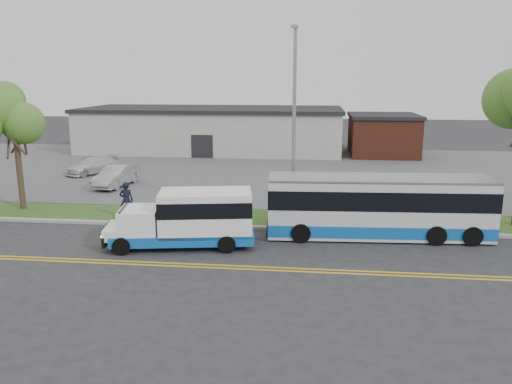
# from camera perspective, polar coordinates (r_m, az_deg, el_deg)

# --- Properties ---
(ground) EXTENTS (140.00, 140.00, 0.00)m
(ground) POSITION_cam_1_polar(r_m,az_deg,el_deg) (23.52, -3.46, -4.94)
(ground) COLOR #28282B
(ground) RESTS_ON ground
(lane_line_north) EXTENTS (70.00, 0.12, 0.01)m
(lane_line_north) POSITION_cam_1_polar(r_m,az_deg,el_deg) (19.96, -5.38, -8.28)
(lane_line_north) COLOR gold
(lane_line_north) RESTS_ON ground
(lane_line_south) EXTENTS (70.00, 0.12, 0.01)m
(lane_line_south) POSITION_cam_1_polar(r_m,az_deg,el_deg) (19.69, -5.56, -8.59)
(lane_line_south) COLOR gold
(lane_line_south) RESTS_ON ground
(curb) EXTENTS (80.00, 0.30, 0.15)m
(curb) POSITION_cam_1_polar(r_m,az_deg,el_deg) (24.54, -3.02, -3.99)
(curb) COLOR #9E9B93
(curb) RESTS_ON ground
(verge) EXTENTS (80.00, 3.30, 0.10)m
(verge) POSITION_cam_1_polar(r_m,az_deg,el_deg) (26.25, -2.38, -2.91)
(verge) COLOR #284517
(verge) RESTS_ON ground
(parking_lot) EXTENTS (80.00, 25.00, 0.10)m
(parking_lot) POSITION_cam_1_polar(r_m,az_deg,el_deg) (39.89, 0.73, 2.58)
(parking_lot) COLOR #4C4C4F
(parking_lot) RESTS_ON ground
(commercial_building) EXTENTS (25.40, 10.40, 4.35)m
(commercial_building) POSITION_cam_1_polar(r_m,az_deg,el_deg) (50.29, -4.97, 7.13)
(commercial_building) COLOR #9E9E99
(commercial_building) RESTS_ON ground
(brick_wing) EXTENTS (6.30, 7.30, 3.90)m
(brick_wing) POSITION_cam_1_polar(r_m,az_deg,el_deg) (48.78, 14.28, 6.35)
(brick_wing) COLOR brown
(brick_wing) RESTS_ON ground
(tree_west) EXTENTS (4.40, 4.40, 6.91)m
(tree_west) POSITION_cam_1_polar(r_m,az_deg,el_deg) (29.93, -25.94, 7.65)
(tree_west) COLOR #37251E
(tree_west) RESTS_ON verge
(streetlight_near) EXTENTS (0.35, 1.53, 9.50)m
(streetlight_near) POSITION_cam_1_polar(r_m,az_deg,el_deg) (24.87, 4.37, 8.34)
(streetlight_near) COLOR gray
(streetlight_near) RESTS_ON verge
(shuttle_bus) EXTENTS (6.63, 3.09, 2.45)m
(shuttle_bus) POSITION_cam_1_polar(r_m,az_deg,el_deg) (21.80, -7.41, -2.87)
(shuttle_bus) COLOR #1058AE
(shuttle_bus) RESTS_ON ground
(transit_bus) EXTENTS (10.26, 2.90, 2.82)m
(transit_bus) POSITION_cam_1_polar(r_m,az_deg,el_deg) (23.57, 13.78, -1.65)
(transit_bus) COLOR silver
(transit_bus) RESTS_ON ground
(pedestrian) EXTENTS (0.77, 0.57, 1.92)m
(pedestrian) POSITION_cam_1_polar(r_m,az_deg,el_deg) (26.46, -14.59, -0.93)
(pedestrian) COLOR black
(pedestrian) RESTS_ON verge
(parked_car_a) EXTENTS (1.97, 4.36, 1.39)m
(parked_car_a) POSITION_cam_1_polar(r_m,az_deg,el_deg) (34.62, -15.69, 1.76)
(parked_car_a) COLOR #A3A4AA
(parked_car_a) RESTS_ON parking_lot
(parked_car_b) EXTENTS (3.77, 4.52, 1.24)m
(parked_car_b) POSITION_cam_1_polar(r_m,az_deg,el_deg) (39.80, -18.08, 2.90)
(parked_car_b) COLOR silver
(parked_car_b) RESTS_ON parking_lot
(grocery_bag_left) EXTENTS (0.32, 0.32, 0.32)m
(grocery_bag_left) POSITION_cam_1_polar(r_m,az_deg,el_deg) (26.54, -15.29, -2.72)
(grocery_bag_left) COLOR white
(grocery_bag_left) RESTS_ON verge
(grocery_bag_right) EXTENTS (0.32, 0.32, 0.32)m
(grocery_bag_right) POSITION_cam_1_polar(r_m,az_deg,el_deg) (26.78, -13.71, -2.49)
(grocery_bag_right) COLOR white
(grocery_bag_right) RESTS_ON verge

